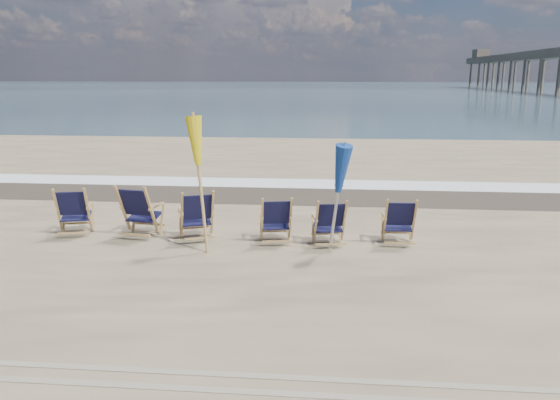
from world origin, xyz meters
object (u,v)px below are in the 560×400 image
(beach_chair_0, at_px, (88,211))
(beach_chair_4, at_px, (344,223))
(beach_chair_1, at_px, (151,212))
(beach_chair_5, at_px, (414,222))
(umbrella_blue, at_px, (337,172))
(beach_chair_3, at_px, (290,220))
(beach_chair_2, at_px, (212,215))
(umbrella_yellow, at_px, (200,148))

(beach_chair_0, height_order, beach_chair_4, beach_chair_0)
(beach_chair_1, bearing_deg, beach_chair_5, -171.10)
(beach_chair_5, bearing_deg, umbrella_blue, 15.66)
(beach_chair_0, relative_size, beach_chair_3, 1.08)
(beach_chair_4, bearing_deg, beach_chair_2, -14.66)
(beach_chair_4, relative_size, umbrella_blue, 0.47)
(beach_chair_0, bearing_deg, beach_chair_4, 163.16)
(beach_chair_5, relative_size, umbrella_blue, 0.47)
(beach_chair_2, xyz_separation_m, beach_chair_5, (3.76, -0.03, -0.04))
(beach_chair_4, distance_m, beach_chair_5, 1.29)
(beach_chair_1, bearing_deg, beach_chair_3, -172.37)
(beach_chair_2, relative_size, beach_chair_3, 1.09)
(beach_chair_3, relative_size, beach_chair_4, 1.01)
(beach_chair_2, distance_m, beach_chair_5, 3.77)
(beach_chair_2, height_order, beach_chair_3, beach_chair_2)
(beach_chair_5, height_order, umbrella_yellow, umbrella_yellow)
(beach_chair_1, relative_size, umbrella_blue, 0.55)
(beach_chair_2, relative_size, beach_chair_5, 1.09)
(beach_chair_0, height_order, beach_chair_2, beach_chair_2)
(beach_chair_2, distance_m, beach_chair_3, 1.50)
(beach_chair_1, height_order, umbrella_yellow, umbrella_yellow)
(umbrella_yellow, bearing_deg, beach_chair_5, 9.13)
(beach_chair_0, relative_size, beach_chair_1, 0.93)
(beach_chair_0, bearing_deg, umbrella_yellow, 149.60)
(beach_chair_0, height_order, beach_chair_5, beach_chair_0)
(beach_chair_3, height_order, umbrella_blue, umbrella_blue)
(umbrella_yellow, height_order, umbrella_blue, umbrella_yellow)
(beach_chair_1, xyz_separation_m, beach_chair_3, (2.67, -0.05, -0.07))
(beach_chair_3, bearing_deg, beach_chair_4, 164.99)
(beach_chair_1, height_order, beach_chair_4, beach_chair_1)
(beach_chair_0, height_order, beach_chair_3, beach_chair_0)
(beach_chair_5, relative_size, umbrella_yellow, 0.39)
(beach_chair_3, bearing_deg, beach_chair_5, 171.04)
(umbrella_blue, bearing_deg, beach_chair_3, 156.14)
(beach_chair_2, relative_size, umbrella_blue, 0.52)
(beach_chair_1, height_order, beach_chair_2, beach_chair_1)
(beach_chair_4, height_order, umbrella_blue, umbrella_blue)
(beach_chair_4, bearing_deg, beach_chair_1, -12.71)
(beach_chair_1, distance_m, beach_chair_4, 3.67)
(beach_chair_0, xyz_separation_m, beach_chair_1, (1.31, -0.12, 0.04))
(beach_chair_1, bearing_deg, beach_chair_2, -169.13)
(beach_chair_3, bearing_deg, beach_chair_0, -13.16)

